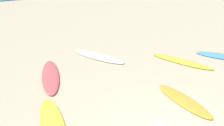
% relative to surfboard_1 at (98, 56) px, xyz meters
% --- Properties ---
extents(surfboard_1, '(1.69, 2.34, 0.07)m').
position_rel_surfboard_1_xyz_m(surfboard_1, '(0.00, 0.00, 0.00)').
color(surfboard_1, '#F9E0C5').
rests_on(surfboard_1, ground_plane).
extents(surfboard_5, '(1.72, 1.90, 0.07)m').
position_rel_surfboard_1_xyz_m(surfboard_5, '(4.37, -2.20, -0.00)').
color(surfboard_5, '#5299DC').
rests_on(surfboard_5, ground_plane).
extents(surfboard_6, '(0.65, 2.00, 0.07)m').
position_rel_surfboard_1_xyz_m(surfboard_6, '(0.90, -3.85, -0.00)').
color(surfboard_6, gold).
rests_on(surfboard_6, ground_plane).
extents(surfboard_7, '(1.06, 2.51, 0.09)m').
position_rel_surfboard_1_xyz_m(surfboard_7, '(-2.07, -0.79, 0.01)').
color(surfboard_7, '#D65455').
rests_on(surfboard_7, ground_plane).
extents(surfboard_8, '(1.51, 2.33, 0.07)m').
position_rel_surfboard_1_xyz_m(surfboard_8, '(2.60, -1.81, -0.00)').
color(surfboard_8, yellow).
rests_on(surfboard_8, ground_plane).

